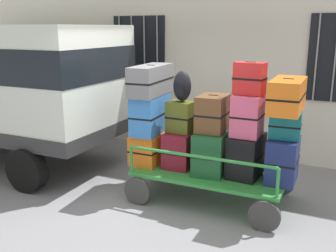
{
  "coord_description": "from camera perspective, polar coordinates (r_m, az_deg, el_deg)",
  "views": [
    {
      "loc": [
        2.28,
        -4.91,
        2.51
      ],
      "look_at": [
        -0.12,
        0.22,
        1.06
      ],
      "focal_mm": 41.25,
      "sensor_mm": 36.0,
      "label": 1
    }
  ],
  "objects": [
    {
      "name": "ground_plane",
      "position": [
        5.97,
        0.14,
        -10.52
      ],
      "size": [
        40.0,
        40.0,
        0.0
      ],
      "primitive_type": "plane",
      "color": "gray"
    },
    {
      "name": "suitcase_midright_middle",
      "position": [
        5.37,
        11.66,
        1.52
      ],
      "size": [
        0.39,
        0.44,
        0.58
      ],
      "color": "#CC4C72",
      "rests_on": "suitcase_midright_bottom"
    },
    {
      "name": "suitcase_left_middle",
      "position": [
        5.93,
        -2.6,
        1.8
      ],
      "size": [
        0.42,
        0.83,
        0.58
      ],
      "color": "#3372C6",
      "rests_on": "suitcase_left_bottom"
    },
    {
      "name": "suitcase_left_bottom",
      "position": [
        6.09,
        -2.41,
        -3.01
      ],
      "size": [
        0.43,
        0.82,
        0.47
      ],
      "color": "orange",
      "rests_on": "luggage_cart"
    },
    {
      "name": "suitcase_right_middle",
      "position": [
        5.34,
        16.94,
        0.14
      ],
      "size": [
        0.43,
        0.31,
        0.37
      ],
      "color": "#0F5960",
      "rests_on": "suitcase_right_bottom"
    },
    {
      "name": "luggage_cart",
      "position": [
        5.81,
        6.41,
        -7.26
      ],
      "size": [
        2.25,
        1.28,
        0.46
      ],
      "color": "#2D8438",
      "rests_on": "ground"
    },
    {
      "name": "suitcase_midright_bottom",
      "position": [
        5.57,
        11.47,
        -4.3
      ],
      "size": [
        0.46,
        0.66,
        0.6
      ],
      "color": "black",
      "rests_on": "luggage_cart"
    },
    {
      "name": "building_wall",
      "position": [
        7.79,
        8.29,
        14.09
      ],
      "size": [
        12.0,
        0.38,
        5.0
      ],
      "color": "silver",
      "rests_on": "ground"
    },
    {
      "name": "suitcase_center_middle",
      "position": [
        5.52,
        6.64,
        1.89
      ],
      "size": [
        0.41,
        0.56,
        0.52
      ],
      "color": "brown",
      "rests_on": "suitcase_center_bottom"
    },
    {
      "name": "suitcase_center_bottom",
      "position": [
        5.7,
        6.59,
        -3.61
      ],
      "size": [
        0.5,
        0.85,
        0.61
      ],
      "color": "#194C28",
      "rests_on": "luggage_cart"
    },
    {
      "name": "cart_railing",
      "position": [
        5.67,
        6.53,
        -3.39
      ],
      "size": [
        2.13,
        1.15,
        0.4
      ],
      "color": "#2D8438",
      "rests_on": "luggage_cart"
    },
    {
      "name": "suitcase_right_bottom",
      "position": [
        5.48,
        16.57,
        -4.85
      ],
      "size": [
        0.4,
        0.58,
        0.61
      ],
      "color": "navy",
      "rests_on": "luggage_cart"
    },
    {
      "name": "suitcase_right_top",
      "position": [
        5.25,
        17.23,
        4.35
      ],
      "size": [
        0.4,
        0.89,
        0.43
      ],
      "color": "orange",
      "rests_on": "suitcase_right_middle"
    },
    {
      "name": "suitcase_midleft_bottom",
      "position": [
        5.88,
        1.94,
        -3.35
      ],
      "size": [
        0.43,
        0.65,
        0.53
      ],
      "color": "maroon",
      "rests_on": "luggage_cart"
    },
    {
      "name": "suitcase_left_top",
      "position": [
        5.86,
        -2.52,
        6.8
      ],
      "size": [
        0.44,
        1.02,
        0.45
      ],
      "color": "slate",
      "rests_on": "suitcase_left_middle"
    },
    {
      "name": "van",
      "position": [
        7.88,
        -23.18,
        6.43
      ],
      "size": [
        4.52,
        2.16,
        2.55
      ],
      "color": "silver",
      "rests_on": "ground"
    },
    {
      "name": "suitcase_midleft_middle",
      "position": [
        5.71,
        1.82,
        1.35
      ],
      "size": [
        0.4,
        0.31,
        0.47
      ],
      "color": "#4C5119",
      "rests_on": "suitcase_midleft_bottom"
    },
    {
      "name": "backpack",
      "position": [
        5.63,
        2.09,
        5.88
      ],
      "size": [
        0.27,
        0.22,
        0.44
      ],
      "color": "black",
      "rests_on": "suitcase_midleft_middle"
    },
    {
      "name": "suitcase_midright_top",
      "position": [
        5.3,
        11.99,
        6.9
      ],
      "size": [
        0.43,
        0.3,
        0.44
      ],
      "color": "#B21E1E",
      "rests_on": "suitcase_midright_middle"
    }
  ]
}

